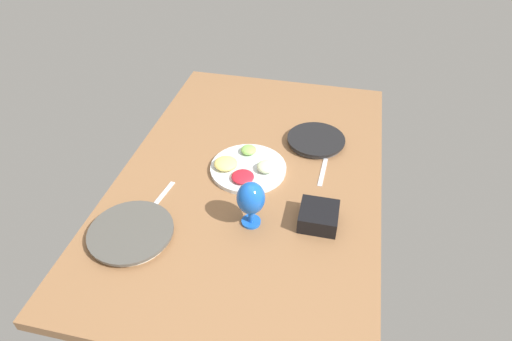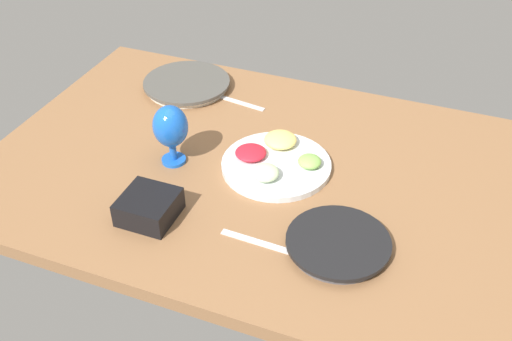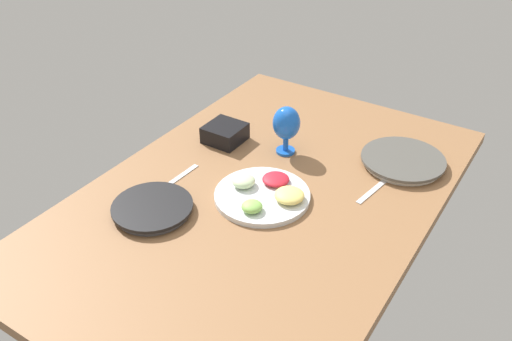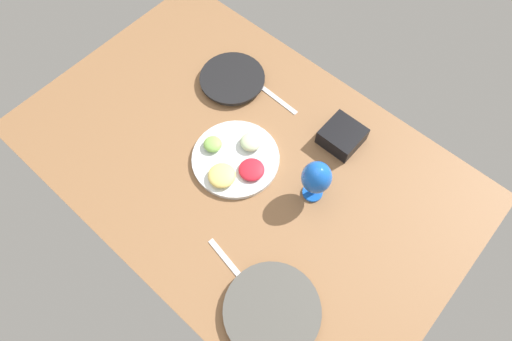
{
  "view_description": "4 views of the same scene",
  "coord_description": "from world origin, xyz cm",
  "px_view_note": "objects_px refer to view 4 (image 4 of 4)",
  "views": [
    {
      "loc": [
        -131.19,
        -31.78,
        114.32
      ],
      "look_at": [
        -2.75,
        -2.85,
        4.36
      ],
      "focal_mm": 30.55,
      "sensor_mm": 36.0,
      "label": 1
    },
    {
      "loc": [
        46.25,
        -127.82,
        104.28
      ],
      "look_at": [
        -0.84,
        -7.13,
        4.36
      ],
      "focal_mm": 42.53,
      "sensor_mm": 36.0,
      "label": 2
    },
    {
      "loc": [
        122.9,
        76.81,
        106.57
      ],
      "look_at": [
        -4.92,
        -5.35,
        4.36
      ],
      "focal_mm": 38.52,
      "sensor_mm": 36.0,
      "label": 3
    },
    {
      "loc": [
        -53.27,
        52.86,
        137.16
      ],
      "look_at": [
        -7.77,
        1.57,
        4.36
      ],
      "focal_mm": 30.84,
      "sensor_mm": 36.0,
      "label": 4
    }
  ],
  "objects_px": {
    "dinner_plate_left": "(272,311)",
    "fruit_platter": "(235,159)",
    "dinner_plate_right": "(232,79)",
    "hurricane_glass_blue": "(316,178)",
    "square_bowl_black": "(342,135)"
  },
  "relations": [
    {
      "from": "dinner_plate_left",
      "to": "fruit_platter",
      "type": "height_order",
      "value": "fruit_platter"
    },
    {
      "from": "square_bowl_black",
      "to": "dinner_plate_left",
      "type": "bearing_deg",
      "value": 108.19
    },
    {
      "from": "dinner_plate_right",
      "to": "hurricane_glass_blue",
      "type": "bearing_deg",
      "value": 162.29
    },
    {
      "from": "fruit_platter",
      "to": "dinner_plate_right",
      "type": "bearing_deg",
      "value": -45.25
    },
    {
      "from": "dinner_plate_right",
      "to": "hurricane_glass_blue",
      "type": "height_order",
      "value": "hurricane_glass_blue"
    },
    {
      "from": "dinner_plate_left",
      "to": "hurricane_glass_blue",
      "type": "height_order",
      "value": "hurricane_glass_blue"
    },
    {
      "from": "hurricane_glass_blue",
      "to": "square_bowl_black",
      "type": "xyz_separation_m",
      "value": [
        0.05,
        -0.23,
        -0.08
      ]
    },
    {
      "from": "dinner_plate_left",
      "to": "fruit_platter",
      "type": "distance_m",
      "value": 0.53
    },
    {
      "from": "dinner_plate_left",
      "to": "fruit_platter",
      "type": "bearing_deg",
      "value": -35.3
    },
    {
      "from": "dinner_plate_left",
      "to": "square_bowl_black",
      "type": "distance_m",
      "value": 0.66
    },
    {
      "from": "dinner_plate_right",
      "to": "square_bowl_black",
      "type": "xyz_separation_m",
      "value": [
        -0.48,
        -0.06,
        0.02
      ]
    },
    {
      "from": "fruit_platter",
      "to": "square_bowl_black",
      "type": "xyz_separation_m",
      "value": [
        -0.23,
        -0.32,
        0.02
      ]
    },
    {
      "from": "fruit_platter",
      "to": "square_bowl_black",
      "type": "relative_size",
      "value": 2.29
    },
    {
      "from": "fruit_platter",
      "to": "hurricane_glass_blue",
      "type": "relative_size",
      "value": 1.7
    },
    {
      "from": "square_bowl_black",
      "to": "hurricane_glass_blue",
      "type": "bearing_deg",
      "value": 102.71
    }
  ]
}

